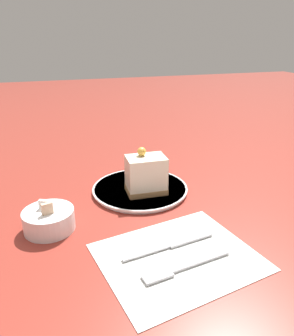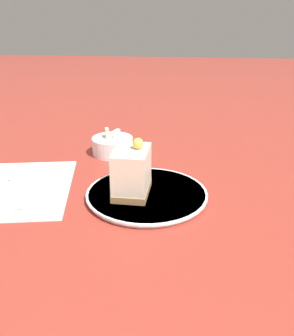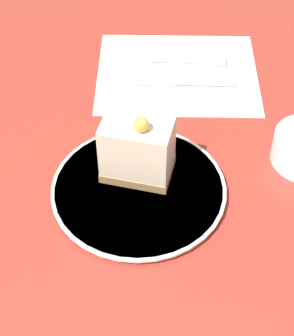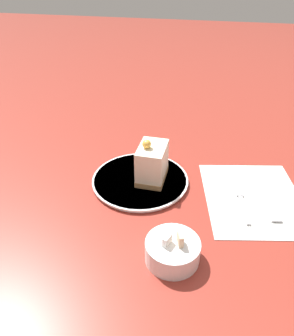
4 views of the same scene
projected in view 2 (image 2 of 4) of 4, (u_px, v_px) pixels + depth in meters
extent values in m
plane|color=maroon|center=(151.00, 197.00, 0.69)|extent=(4.00, 4.00, 0.00)
cylinder|color=white|center=(147.00, 196.00, 0.68)|extent=(0.21, 0.21, 0.01)
cylinder|color=white|center=(147.00, 194.00, 0.68)|extent=(0.22, 0.22, 0.00)
cube|color=#9E7547|center=(132.00, 190.00, 0.68)|extent=(0.06, 0.09, 0.01)
cube|color=#EFE5C6|center=(132.00, 169.00, 0.66)|extent=(0.06, 0.09, 0.07)
sphere|color=#EFB747|center=(138.00, 143.00, 0.65)|extent=(0.02, 0.02, 0.02)
cube|color=white|center=(16.00, 188.00, 0.72)|extent=(0.25, 0.28, 0.00)
cube|color=#B2B2B7|center=(8.00, 175.00, 0.77)|extent=(0.03, 0.05, 0.00)
cube|color=#B2B2B7|center=(25.00, 196.00, 0.68)|extent=(0.03, 0.09, 0.00)
cube|color=#B2B2B7|center=(36.00, 176.00, 0.76)|extent=(0.02, 0.09, 0.00)
cylinder|color=white|center=(113.00, 146.00, 0.88)|extent=(0.10, 0.10, 0.04)
cube|color=#D8B28C|center=(107.00, 134.00, 0.87)|extent=(0.01, 0.02, 0.02)
cube|color=white|center=(117.00, 134.00, 0.87)|extent=(0.02, 0.02, 0.02)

